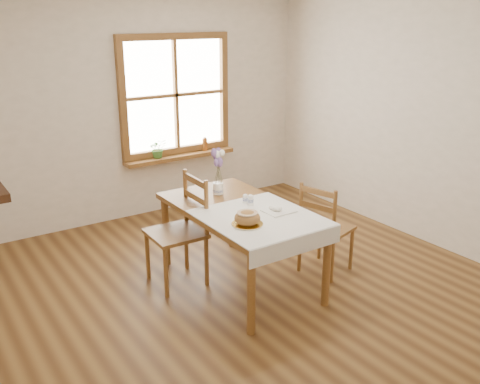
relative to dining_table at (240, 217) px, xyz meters
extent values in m
plane|color=brown|center=(0.00, -0.30, -0.66)|extent=(5.00, 5.00, 0.00)
cube|color=white|center=(0.00, 2.20, 0.64)|extent=(4.50, 0.10, 2.60)
cube|color=white|center=(2.25, -0.30, 0.64)|extent=(0.10, 5.00, 2.60)
cube|color=brown|center=(0.50, 2.16, 1.48)|extent=(1.46, 0.08, 0.08)
cube|color=brown|center=(0.50, 2.16, 0.10)|extent=(1.46, 0.08, 0.08)
cube|color=brown|center=(-0.19, 2.16, 0.79)|extent=(0.08, 0.08, 1.30)
cube|color=brown|center=(1.19, 2.16, 0.79)|extent=(0.08, 0.08, 1.30)
cube|color=brown|center=(0.50, 2.16, 0.79)|extent=(0.04, 0.06, 1.30)
cube|color=brown|center=(0.50, 2.16, 0.79)|extent=(1.30, 0.06, 0.04)
cube|color=white|center=(0.50, 2.19, 0.79)|extent=(1.30, 0.01, 1.30)
cube|color=brown|center=(0.50, 2.10, 0.03)|extent=(1.46, 0.20, 0.05)
cube|color=brown|center=(0.00, 0.00, 0.06)|extent=(0.90, 1.60, 0.05)
cylinder|color=brown|center=(-0.39, -0.74, -0.31)|extent=(0.07, 0.07, 0.70)
cylinder|color=brown|center=(0.39, -0.74, -0.31)|extent=(0.07, 0.07, 0.70)
cylinder|color=brown|center=(-0.39, 0.74, -0.31)|extent=(0.07, 0.07, 0.70)
cylinder|color=brown|center=(0.39, 0.74, -0.31)|extent=(0.07, 0.07, 0.70)
cube|color=white|center=(0.00, -0.30, 0.09)|extent=(0.91, 0.99, 0.01)
cylinder|color=white|center=(-0.19, -0.39, 0.10)|extent=(0.29, 0.29, 0.01)
ellipsoid|color=olive|center=(-0.19, -0.39, 0.17)|extent=(0.21, 0.21, 0.12)
cube|color=white|center=(0.22, -0.29, 0.10)|extent=(0.26, 0.22, 0.01)
cylinder|color=white|center=(0.10, 0.06, 0.14)|extent=(0.06, 0.06, 0.09)
cylinder|color=white|center=(0.10, -0.02, 0.15)|extent=(0.06, 0.06, 0.10)
cylinder|color=white|center=(0.03, 0.42, 0.14)|extent=(0.12, 0.12, 0.11)
imported|color=#3E752E|center=(0.20, 2.10, 0.14)|extent=(0.25, 0.27, 0.18)
cylinder|color=#A4561E|center=(0.86, 2.10, 0.14)|extent=(0.07, 0.07, 0.18)
camera|label=1|loc=(-2.49, -3.73, 1.75)|focal=40.00mm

